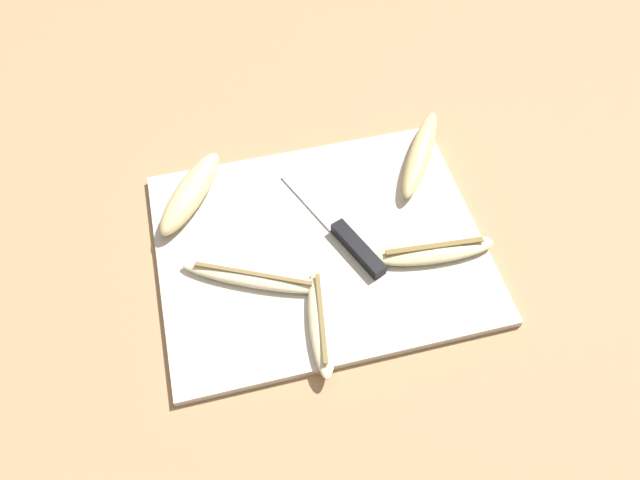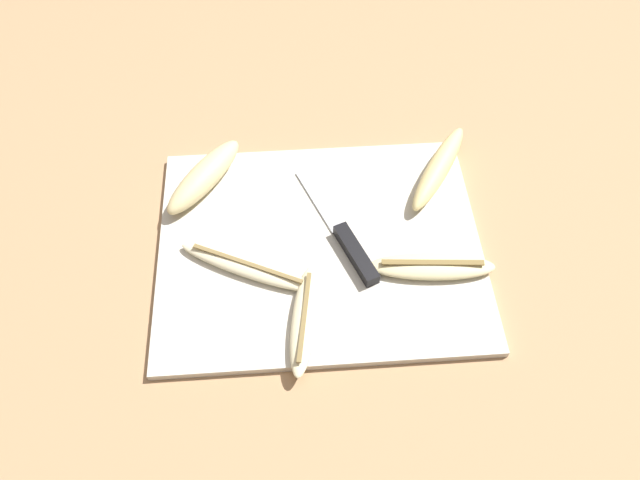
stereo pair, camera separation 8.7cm
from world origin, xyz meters
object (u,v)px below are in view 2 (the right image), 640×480
at_px(banana_golden_short, 439,168).
at_px(banana_mellow_near, 204,176).
at_px(banana_bright_far, 248,267).
at_px(banana_soft_right, 432,266).
at_px(banana_pale_long, 304,320).
at_px(knife, 349,243).

bearing_deg(banana_golden_short, banana_mellow_near, 179.00).
xyz_separation_m(banana_bright_far, banana_golden_short, (0.29, 0.15, 0.01)).
bearing_deg(banana_mellow_near, banana_bright_far, -68.23).
bearing_deg(banana_soft_right, banana_golden_short, 77.02).
bearing_deg(banana_pale_long, banana_bright_far, 129.96).
distance_m(knife, banana_pale_long, 0.14).
distance_m(banana_soft_right, banana_golden_short, 0.18).
bearing_deg(banana_pale_long, banana_mellow_near, 118.99).
height_order(banana_mellow_near, banana_bright_far, banana_mellow_near).
height_order(knife, banana_soft_right, banana_soft_right).
bearing_deg(banana_golden_short, banana_pale_long, -132.15).
xyz_separation_m(banana_mellow_near, banana_soft_right, (0.31, -0.18, -0.01)).
xyz_separation_m(knife, banana_golden_short, (0.15, 0.12, 0.01)).
relative_size(banana_bright_far, banana_pale_long, 1.20).
bearing_deg(banana_bright_far, banana_golden_short, 27.84).
relative_size(banana_bright_far, banana_soft_right, 1.12).
xyz_separation_m(banana_bright_far, banana_pale_long, (0.07, -0.09, 0.00)).
relative_size(banana_bright_far, banana_golden_short, 1.13).
distance_m(knife, banana_bright_far, 0.14).
relative_size(banana_pale_long, banana_soft_right, 0.93).
xyz_separation_m(banana_soft_right, banana_golden_short, (0.04, 0.17, 0.01)).
xyz_separation_m(banana_mellow_near, banana_pale_long, (0.14, -0.25, -0.01)).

